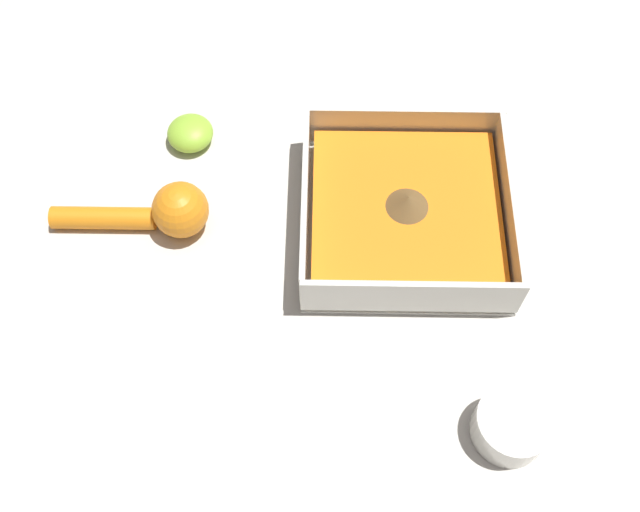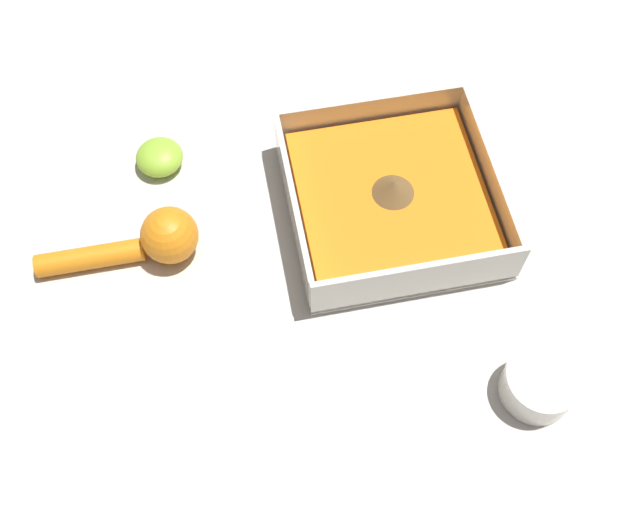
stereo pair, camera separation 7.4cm
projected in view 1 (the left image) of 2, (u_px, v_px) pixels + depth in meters
ground_plane at (405, 255)px, 0.78m from camera, size 4.00×4.00×0.00m
square_dish at (405, 213)px, 0.78m from camera, size 0.21×0.21×0.06m
spice_bowl at (511, 426)px, 0.67m from camera, size 0.07×0.07×0.04m
lemon_squeezer at (162, 212)px, 0.78m from camera, size 0.17×0.06×0.06m
lemon_half at (190, 133)px, 0.84m from camera, size 0.05×0.05×0.03m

